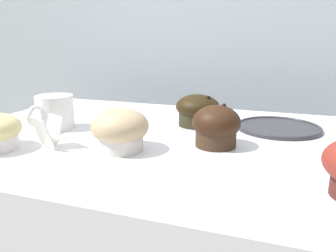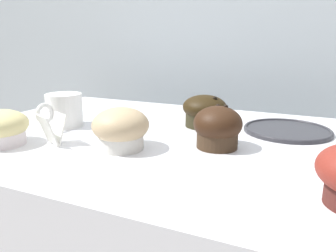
{
  "view_description": "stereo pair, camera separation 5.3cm",
  "coord_description": "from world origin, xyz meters",
  "px_view_note": "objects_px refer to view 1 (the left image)",
  "views": [
    {
      "loc": [
        0.2,
        -0.63,
        1.1
      ],
      "look_at": [
        0.01,
        -0.08,
        0.94
      ],
      "focal_mm": 35.0,
      "sensor_mm": 36.0,
      "label": 1
    },
    {
      "loc": [
        0.25,
        -0.61,
        1.1
      ],
      "look_at": [
        0.01,
        -0.08,
        0.94
      ],
      "focal_mm": 35.0,
      "sensor_mm": 36.0,
      "label": 2
    }
  ],
  "objects_px": {
    "muffin_back_right": "(120,130)",
    "muffin_front_left": "(216,126)",
    "coffee_cup": "(54,112)",
    "serving_plate": "(278,127)",
    "muffin_front_right": "(197,110)"
  },
  "relations": [
    {
      "from": "coffee_cup",
      "to": "serving_plate",
      "type": "relative_size",
      "value": 0.67
    },
    {
      "from": "muffin_back_right",
      "to": "muffin_front_right",
      "type": "height_order",
      "value": "muffin_back_right"
    },
    {
      "from": "muffin_front_left",
      "to": "serving_plate",
      "type": "xyz_separation_m",
      "value": [
        0.11,
        0.17,
        -0.03
      ]
    },
    {
      "from": "muffin_front_left",
      "to": "serving_plate",
      "type": "distance_m",
      "value": 0.2
    },
    {
      "from": "muffin_front_left",
      "to": "coffee_cup",
      "type": "relative_size",
      "value": 0.73
    },
    {
      "from": "muffin_front_left",
      "to": "muffin_front_right",
      "type": "distance_m",
      "value": 0.16
    },
    {
      "from": "muffin_front_right",
      "to": "serving_plate",
      "type": "relative_size",
      "value": 0.55
    },
    {
      "from": "muffin_back_right",
      "to": "muffin_front_right",
      "type": "xyz_separation_m",
      "value": [
        0.09,
        0.22,
        -0.0
      ]
    },
    {
      "from": "muffin_front_left",
      "to": "coffee_cup",
      "type": "xyz_separation_m",
      "value": [
        -0.37,
        0.0,
        0.0
      ]
    },
    {
      "from": "coffee_cup",
      "to": "serving_plate",
      "type": "height_order",
      "value": "coffee_cup"
    },
    {
      "from": "muffin_back_right",
      "to": "coffee_cup",
      "type": "relative_size",
      "value": 0.85
    },
    {
      "from": "muffin_back_right",
      "to": "muffin_front_right",
      "type": "relative_size",
      "value": 1.03
    },
    {
      "from": "coffee_cup",
      "to": "muffin_back_right",
      "type": "bearing_deg",
      "value": -21.98
    },
    {
      "from": "muffin_back_right",
      "to": "muffin_front_left",
      "type": "bearing_deg",
      "value": 26.63
    },
    {
      "from": "muffin_back_right",
      "to": "muffin_front_left",
      "type": "relative_size",
      "value": 1.16
    }
  ]
}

